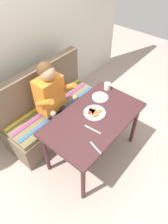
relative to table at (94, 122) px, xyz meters
name	(u,v)px	position (x,y,z in m)	size (l,w,h in m)	color
ground_plane	(92,153)	(0.00, 0.00, -0.65)	(8.00, 8.00, 0.00)	#AC978B
back_wall	(14,37)	(0.00, 1.27, 0.65)	(4.40, 0.10, 2.60)	beige
table	(94,122)	(0.00, 0.00, 0.00)	(1.20, 0.70, 0.73)	#3F2123
couch	(52,112)	(0.00, 0.76, -0.32)	(1.44, 0.56, 1.00)	brown
person	(54,98)	(-0.07, 0.59, 0.09)	(0.45, 0.61, 1.21)	orange
plate_breakfast	(94,112)	(0.05, 0.04, 0.10)	(0.25, 0.25, 0.05)	white
plate_eggs	(100,97)	(0.32, 0.15, 0.09)	(0.20, 0.20, 0.04)	white
coffee_mug	(107,86)	(0.52, 0.19, 0.13)	(0.12, 0.08, 0.09)	white
fork	(96,148)	(-0.32, -0.27, 0.08)	(0.01, 0.17, 0.01)	silver
knife	(93,129)	(-0.15, -0.10, 0.08)	(0.01, 0.20, 0.01)	silver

